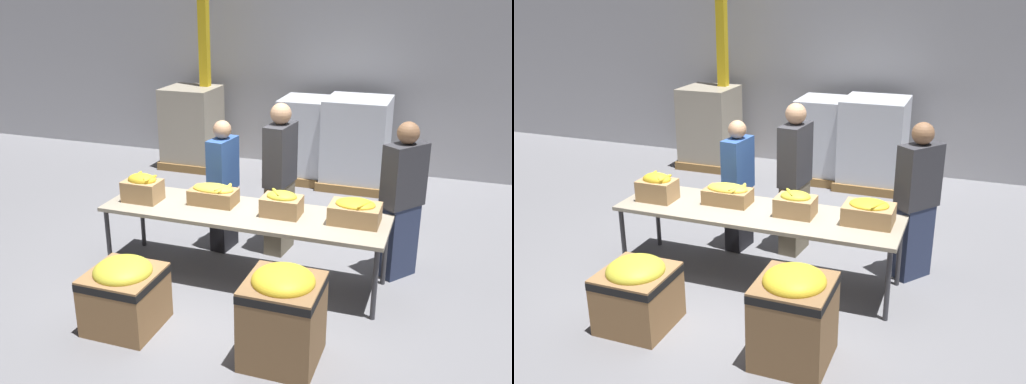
# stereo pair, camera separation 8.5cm
# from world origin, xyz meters

# --- Properties ---
(ground_plane) EXTENTS (30.00, 30.00, 0.00)m
(ground_plane) POSITION_xyz_m (0.00, 0.00, 0.00)
(ground_plane) COLOR slate
(wall_back) EXTENTS (16.00, 0.08, 4.00)m
(wall_back) POSITION_xyz_m (0.00, 4.25, 2.00)
(wall_back) COLOR #A8A8AD
(wall_back) RESTS_ON ground_plane
(sorting_table) EXTENTS (2.96, 0.83, 0.76)m
(sorting_table) POSITION_xyz_m (0.00, 0.00, 0.72)
(sorting_table) COLOR #9E937F
(sorting_table) RESTS_ON ground_plane
(banana_box_0) EXTENTS (0.39, 0.28, 0.30)m
(banana_box_0) POSITION_xyz_m (-1.13, -0.06, 0.92)
(banana_box_0) COLOR tan
(banana_box_0) RESTS_ON sorting_table
(banana_box_1) EXTENTS (0.49, 0.31, 0.22)m
(banana_box_1) POSITION_xyz_m (-0.38, 0.10, 0.88)
(banana_box_1) COLOR #A37A4C
(banana_box_1) RESTS_ON sorting_table
(banana_box_2) EXTENTS (0.39, 0.28, 0.27)m
(banana_box_2) POSITION_xyz_m (0.39, 0.04, 0.89)
(banana_box_2) COLOR tan
(banana_box_2) RESTS_ON sorting_table
(banana_box_3) EXTENTS (0.49, 0.34, 0.24)m
(banana_box_3) POSITION_xyz_m (1.13, 0.09, 0.89)
(banana_box_3) COLOR tan
(banana_box_3) RESTS_ON sorting_table
(volunteer_0) EXTENTS (0.46, 0.50, 1.69)m
(volunteer_0) POSITION_xyz_m (1.52, 0.62, 0.84)
(volunteer_0) COLOR #2D3856
(volunteer_0) RESTS_ON ground_plane
(volunteer_1) EXTENTS (0.26, 0.44, 1.54)m
(volunteer_1) POSITION_xyz_m (-0.49, 0.64, 0.77)
(volunteer_1) COLOR black
(volunteer_1) RESTS_ON ground_plane
(volunteer_2) EXTENTS (0.28, 0.49, 1.75)m
(volunteer_2) POSITION_xyz_m (0.15, 0.78, 0.87)
(volunteer_2) COLOR #6B604C
(volunteer_2) RESTS_ON ground_plane
(donation_bin_0) EXTENTS (0.63, 0.63, 0.67)m
(donation_bin_0) POSITION_xyz_m (-0.69, -1.22, 0.35)
(donation_bin_0) COLOR olive
(donation_bin_0) RESTS_ON ground_plane
(donation_bin_1) EXTENTS (0.61, 0.61, 0.84)m
(donation_bin_1) POSITION_xyz_m (0.80, -1.22, 0.45)
(donation_bin_1) COLOR olive
(donation_bin_1) RESTS_ON ground_plane
(support_pillar) EXTENTS (0.15, 0.15, 4.00)m
(support_pillar) POSITION_xyz_m (-2.08, 3.71, 2.00)
(support_pillar) COLOR gold
(support_pillar) RESTS_ON ground_plane
(pallet_stack_0) EXTENTS (0.91, 0.91, 1.31)m
(pallet_stack_0) POSITION_xyz_m (-0.21, 3.47, 0.64)
(pallet_stack_0) COLOR olive
(pallet_stack_0) RESTS_ON ground_plane
(pallet_stack_1) EXTENTS (0.92, 0.92, 1.35)m
(pallet_stack_1) POSITION_xyz_m (-2.26, 3.52, 0.67)
(pallet_stack_1) COLOR olive
(pallet_stack_1) RESTS_ON ground_plane
(pallet_stack_2) EXTENTS (1.02, 1.02, 1.37)m
(pallet_stack_2) POSITION_xyz_m (0.56, 3.42, 0.67)
(pallet_stack_2) COLOR olive
(pallet_stack_2) RESTS_ON ground_plane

